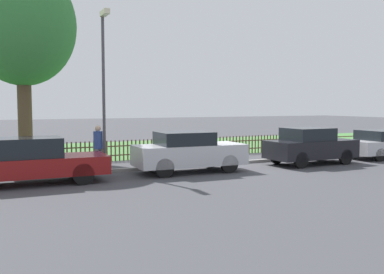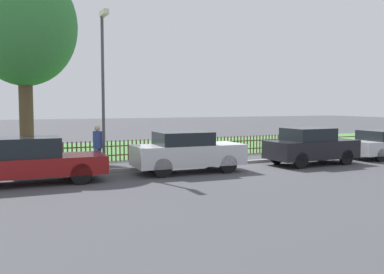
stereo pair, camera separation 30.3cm
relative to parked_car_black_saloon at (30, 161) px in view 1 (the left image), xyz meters
The scene contains 11 objects.
ground_plane 7.69m from the parked_car_black_saloon, ahead, with size 120.00×120.00×0.00m, color #424247.
kerb_stone 7.70m from the parked_car_black_saloon, ahead, with size 42.36×0.20×0.12m, color gray.
grass_strip 11.72m from the parked_car_black_saloon, 49.68° to the left, with size 42.36×9.40×0.01m, color #477F3D.
park_fence 8.68m from the parked_car_black_saloon, 29.21° to the left, with size 42.36×0.05×0.90m.
parked_car_black_saloon is the anchor object (origin of this frame).
parked_car_navy_estate 5.37m from the parked_car_black_saloon, ahead, with size 4.02×1.74×1.48m.
parked_car_red_compact 10.77m from the parked_car_black_saloon, ahead, with size 3.80×1.74×1.50m.
covered_motorcycle 6.41m from the parked_car_black_saloon, 19.36° to the left, with size 1.97×0.88×1.08m.
tree_behind_motorcycle 7.74m from the parked_car_black_saloon, 87.25° to the left, with size 4.47×4.47×8.39m.
pedestrian_near_fence 3.22m from the parked_car_black_saloon, 37.98° to the left, with size 0.48×0.48×1.68m.
street_lamp 4.34m from the parked_car_black_saloon, 31.97° to the left, with size 0.20×0.79×5.79m.
Camera 1 is at (-8.61, -14.97, 2.45)m, focal length 40.00 mm.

